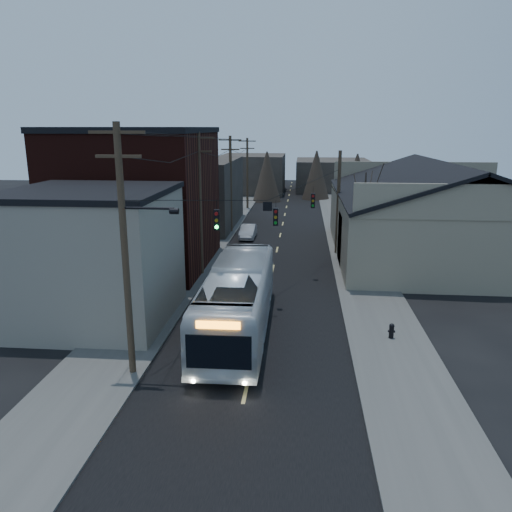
{
  "coord_description": "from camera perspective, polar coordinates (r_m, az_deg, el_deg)",
  "views": [
    {
      "loc": [
        2.09,
        -15.91,
        10.28
      ],
      "look_at": [
        -0.54,
        12.11,
        3.0
      ],
      "focal_mm": 35.0,
      "sensor_mm": 36.0,
      "label": 1
    }
  ],
  "objects": [
    {
      "name": "building_far_left",
      "position": [
        81.64,
        -0.37,
        9.38
      ],
      "size": [
        10.0,
        12.0,
        6.0
      ],
      "primitive_type": "cube",
      "color": "#2F2925",
      "rests_on": "ground"
    },
    {
      "name": "building_far_right",
      "position": [
        86.41,
        8.69,
        9.17
      ],
      "size": [
        12.0,
        14.0,
        5.0
      ],
      "primitive_type": "cube",
      "color": "#2F2925",
      "rests_on": "ground"
    },
    {
      "name": "building_clapboard",
      "position": [
        28.1,
        -18.07,
        -0.19
      ],
      "size": [
        8.0,
        8.0,
        7.0
      ],
      "primitive_type": "cube",
      "color": "gray",
      "rests_on": "ground"
    },
    {
      "name": "bus",
      "position": [
        25.5,
        -2.12,
        -5.0
      ],
      "size": [
        3.12,
        12.76,
        3.55
      ],
      "primitive_type": "imported",
      "rotation": [
        0.0,
        0.0,
        3.15
      ],
      "color": "silver",
      "rests_on": "ground"
    },
    {
      "name": "sidewalk_right",
      "position": [
        47.24,
        10.58,
        1.76
      ],
      "size": [
        4.0,
        110.0,
        0.12
      ],
      "primitive_type": "cube",
      "color": "#474744",
      "rests_on": "ground"
    },
    {
      "name": "building_left_far",
      "position": [
        53.62,
        -7.24,
        7.12
      ],
      "size": [
        9.0,
        14.0,
        7.0
      ],
      "primitive_type": "cube",
      "color": "#2F2925",
      "rests_on": "ground"
    },
    {
      "name": "ground",
      "position": [
        19.06,
        -1.88,
        -18.15
      ],
      "size": [
        160.0,
        160.0,
        0.0
      ],
      "primitive_type": "plane",
      "color": "black",
      "rests_on": "ground"
    },
    {
      "name": "parked_car",
      "position": [
        47.54,
        -0.91,
        2.8
      ],
      "size": [
        1.4,
        3.93,
        1.29
      ],
      "primitive_type": "imported",
      "rotation": [
        0.0,
        0.0,
        -0.01
      ],
      "color": "#9FA1A6",
      "rests_on": "ground"
    },
    {
      "name": "road_surface",
      "position": [
        47.09,
        2.68,
        1.89
      ],
      "size": [
        9.0,
        110.0,
        0.02
      ],
      "primitive_type": "cube",
      "color": "black",
      "rests_on": "ground"
    },
    {
      "name": "fire_hydrant",
      "position": [
        25.87,
        15.23,
        -8.18
      ],
      "size": [
        0.36,
        0.26,
        0.76
      ],
      "rotation": [
        0.0,
        0.0,
        -0.13
      ],
      "color": "black",
      "rests_on": "sidewalk_right"
    },
    {
      "name": "sidewalk_left",
      "position": [
        47.81,
        -5.13,
        2.1
      ],
      "size": [
        4.0,
        110.0,
        0.12
      ],
      "primitive_type": "cube",
      "color": "#474744",
      "rests_on": "ground"
    },
    {
      "name": "bare_tree",
      "position": [
        36.8,
        12.17,
        3.71
      ],
      "size": [
        0.4,
        0.4,
        7.2
      ],
      "primitive_type": "cone",
      "color": "black",
      "rests_on": "ground"
    },
    {
      "name": "warehouse",
      "position": [
        43.02,
        19.99,
        3.47
      ],
      "size": [
        16.16,
        20.6,
        7.73
      ],
      "color": "gray",
      "rests_on": "ground"
    },
    {
      "name": "building_brick",
      "position": [
        38.26,
        -13.2,
        6.19
      ],
      "size": [
        10.0,
        12.0,
        10.0
      ],
      "primitive_type": "cube",
      "color": "black",
      "rests_on": "ground"
    },
    {
      "name": "utility_lines",
      "position": [
        40.74,
        -2.05,
        6.98
      ],
      "size": [
        11.24,
        45.28,
        10.5
      ],
      "color": "#382B1E",
      "rests_on": "ground"
    }
  ]
}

